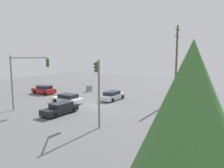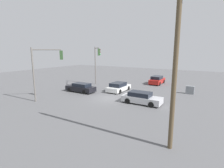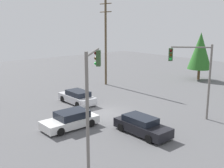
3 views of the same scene
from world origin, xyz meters
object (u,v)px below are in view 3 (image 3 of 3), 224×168
sedan_white (70,120)px  traffic_signal_cross (194,69)px  sedan_dark (142,126)px  sedan_silver (77,97)px  traffic_signal_main (92,85)px

sedan_white → traffic_signal_cross: bearing=-118.6°
sedan_dark → traffic_signal_cross: traffic_signal_cross is taller
sedan_silver → sedan_dark: sedan_silver is taller
sedan_silver → traffic_signal_main: (10.43, -5.79, 3.92)m
traffic_signal_cross → sedan_white: bearing=20.4°
traffic_signal_main → traffic_signal_cross: 10.64m
sedan_white → traffic_signal_main: bearing=162.2°
traffic_signal_main → traffic_signal_cross: bearing=-42.5°
sedan_dark → sedan_white: bearing=-53.6°
sedan_dark → traffic_signal_cross: 6.76m
sedan_white → traffic_signal_main: size_ratio=0.67×
sedan_dark → traffic_signal_cross: size_ratio=0.71×
sedan_white → traffic_signal_cross: traffic_signal_cross is taller
traffic_signal_cross → traffic_signal_main: bearing=50.4°
traffic_signal_cross → sedan_silver: bearing=-15.5°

